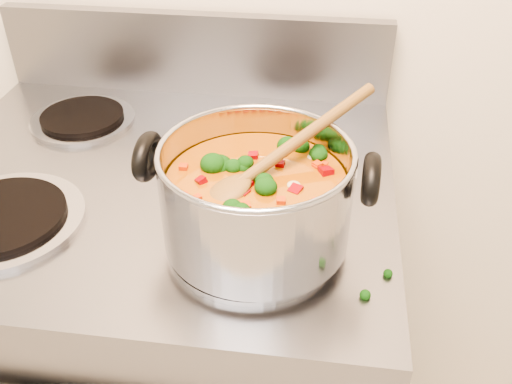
% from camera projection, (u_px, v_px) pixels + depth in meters
% --- Properties ---
extents(electric_range, '(0.76, 0.69, 1.08)m').
position_uv_depth(electric_range, '(178.00, 354.00, 1.19)').
color(electric_range, gray).
rests_on(electric_range, ground).
extents(stockpot, '(0.30, 0.25, 0.15)m').
position_uv_depth(stockpot, '(255.00, 198.00, 0.73)').
color(stockpot, '#ABABB3').
rests_on(stockpot, electric_range).
extents(wooden_spoon, '(0.22, 0.22, 0.09)m').
position_uv_depth(wooden_spoon, '(267.00, 163.00, 0.71)').
color(wooden_spoon, brown).
rests_on(wooden_spoon, stockpot).
extents(cooktop_crumbs, '(0.35, 0.29, 0.01)m').
position_uv_depth(cooktop_crumbs, '(241.00, 272.00, 0.73)').
color(cooktop_crumbs, black).
rests_on(cooktop_crumbs, electric_range).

